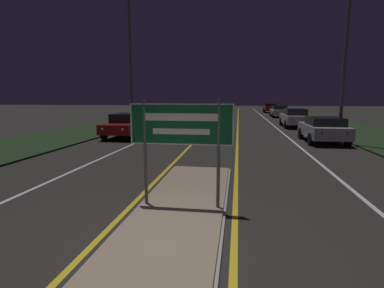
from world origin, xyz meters
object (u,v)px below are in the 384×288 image
(car_receding_0, at_px, (323,129))
(car_receding_3, at_px, (270,108))
(highway_sign, at_px, (181,130))
(car_receding_1, at_px, (294,117))
(streetlight_left_near, at_px, (129,25))
(car_receding_2, at_px, (279,111))
(car_approaching_0, at_px, (128,124))

(car_receding_0, distance_m, car_receding_3, 31.15)
(highway_sign, bearing_deg, car_receding_1, 73.41)
(streetlight_left_near, xyz_separation_m, car_receding_2, (12.14, 17.47, -6.42))
(highway_sign, xyz_separation_m, streetlight_left_near, (-6.10, 13.83, 5.41))
(car_receding_0, xyz_separation_m, car_receding_3, (0.35, 31.15, 0.03))
(highway_sign, distance_m, streetlight_left_near, 16.06)
(car_receding_1, height_order, car_receding_3, car_receding_1)
(car_approaching_0, bearing_deg, car_receding_3, 69.24)
(highway_sign, bearing_deg, streetlight_left_near, 113.81)
(car_receding_1, bearing_deg, car_receding_3, 88.95)
(streetlight_left_near, xyz_separation_m, car_approaching_0, (0.60, -2.48, -6.40))
(car_receding_1, distance_m, car_receding_3, 22.95)
(streetlight_left_near, height_order, car_receding_2, streetlight_left_near)
(car_receding_2, bearing_deg, streetlight_left_near, -124.81)
(streetlight_left_near, height_order, car_receding_0, streetlight_left_near)
(highway_sign, distance_m, car_receding_2, 31.89)
(car_receding_3, distance_m, car_approaching_0, 32.68)
(highway_sign, height_order, car_receding_1, highway_sign)
(highway_sign, relative_size, car_receding_1, 0.52)
(car_receding_1, relative_size, car_receding_2, 1.03)
(car_receding_0, relative_size, car_receding_1, 0.92)
(car_receding_1, bearing_deg, car_approaching_0, -145.70)
(highway_sign, relative_size, car_approaching_0, 0.51)
(highway_sign, height_order, car_receding_0, highway_sign)
(highway_sign, bearing_deg, car_receding_2, 79.08)
(car_receding_1, relative_size, car_approaching_0, 0.98)
(streetlight_left_near, distance_m, car_approaching_0, 6.89)
(car_receding_0, height_order, car_receding_2, car_receding_2)
(car_receding_0, bearing_deg, car_receding_2, 89.12)
(car_receding_3, relative_size, car_approaching_0, 0.96)
(car_receding_2, bearing_deg, car_approaching_0, -120.07)
(streetlight_left_near, distance_m, car_receding_3, 31.27)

